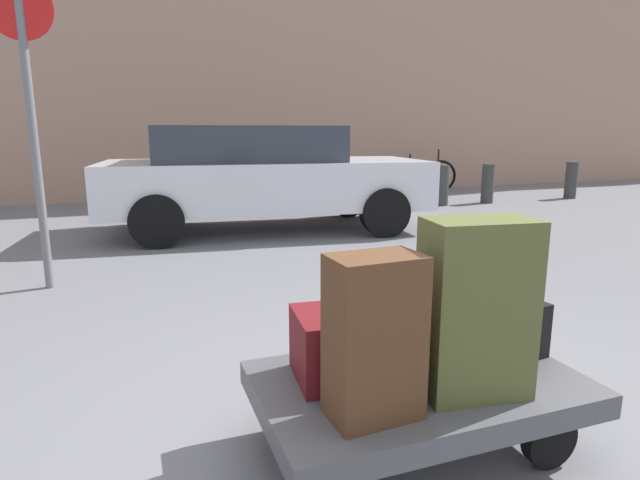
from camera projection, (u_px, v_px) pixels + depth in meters
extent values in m
plane|color=slate|center=(415.00, 450.00, 2.23)|extent=(60.00, 60.00, 0.00)
cube|color=#4C4C51|center=(418.00, 388.00, 2.17)|extent=(1.34, 0.81, 0.10)
cylinder|color=black|center=(467.00, 379.00, 2.61)|extent=(0.24, 0.06, 0.24)
cylinder|color=black|center=(549.00, 439.00, 2.10)|extent=(0.24, 0.06, 0.24)
cylinder|color=black|center=(295.00, 412.00, 2.31)|extent=(0.24, 0.06, 0.24)
cube|color=black|center=(470.00, 326.00, 2.38)|extent=(0.61, 0.50, 0.25)
cube|color=#4C5128|center=(476.00, 308.00, 1.97)|extent=(0.43, 0.29, 0.69)
cube|color=maroon|center=(368.00, 342.00, 2.16)|extent=(0.64, 0.39, 0.28)
cube|color=#51331E|center=(374.00, 338.00, 1.81)|extent=(0.33, 0.23, 0.60)
cube|color=silver|center=(267.00, 184.00, 7.13)|extent=(4.47, 2.26, 0.64)
cube|color=#2D333D|center=(247.00, 144.00, 6.96)|extent=(2.57, 1.84, 0.46)
cylinder|color=black|center=(347.00, 197.00, 8.33)|extent=(0.66, 0.29, 0.64)
cylinder|color=black|center=(385.00, 212.00, 6.72)|extent=(0.66, 0.29, 0.64)
cylinder|color=black|center=(164.00, 202.00, 7.67)|extent=(0.66, 0.29, 0.64)
cylinder|color=black|center=(157.00, 221.00, 6.06)|extent=(0.66, 0.29, 0.64)
torus|color=black|center=(396.00, 177.00, 11.60)|extent=(0.71, 0.23, 0.72)
torus|color=black|center=(440.00, 176.00, 11.71)|extent=(0.71, 0.23, 0.72)
cylinder|color=black|center=(418.00, 167.00, 11.61)|extent=(0.98, 0.29, 0.04)
cylinder|color=black|center=(410.00, 161.00, 11.56)|extent=(0.05, 0.05, 0.30)
cylinder|color=black|center=(438.00, 158.00, 11.62)|extent=(0.05, 0.05, 0.40)
cylinder|color=#383838|center=(374.00, 188.00, 9.10)|extent=(0.23, 0.23, 0.75)
cylinder|color=#383838|center=(442.00, 185.00, 9.56)|extent=(0.23, 0.23, 0.75)
cylinder|color=#383838|center=(488.00, 184.00, 9.90)|extent=(0.23, 0.23, 0.75)
cylinder|color=#383838|center=(571.00, 180.00, 10.60)|extent=(0.23, 0.23, 0.75)
cylinder|color=slate|center=(34.00, 140.00, 4.29)|extent=(0.07, 0.07, 2.56)
cylinder|color=red|center=(19.00, 7.00, 4.08)|extent=(0.50, 0.02, 0.50)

